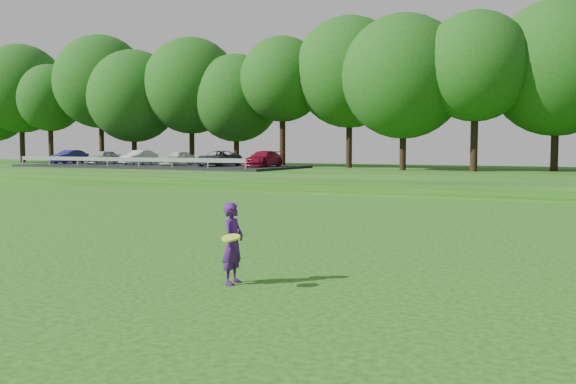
% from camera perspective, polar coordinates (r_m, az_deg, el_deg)
% --- Properties ---
extents(ground, '(140.00, 140.00, 0.00)m').
position_cam_1_polar(ground, '(13.63, -19.81, -6.18)').
color(ground, '#18430D').
rests_on(ground, ground).
extents(berm, '(130.00, 30.00, 0.60)m').
position_cam_1_polar(berm, '(44.25, 14.43, 1.32)').
color(berm, '#18430D').
rests_on(berm, ground).
extents(walking_path, '(130.00, 1.60, 0.04)m').
position_cam_1_polar(walking_path, '(30.81, 8.57, -0.29)').
color(walking_path, gray).
rests_on(walking_path, ground).
extents(treeline, '(104.00, 7.00, 15.00)m').
position_cam_1_polar(treeline, '(48.45, 15.67, 10.78)').
color(treeline, '#1B4710').
rests_on(treeline, berm).
extents(parking_lot, '(24.00, 9.00, 1.38)m').
position_cam_1_polar(parking_lot, '(53.50, -11.07, 2.66)').
color(parking_lot, black).
rests_on(parking_lot, berm).
extents(woman, '(0.60, 0.87, 1.41)m').
position_cam_1_polar(woman, '(11.10, -4.91, -4.55)').
color(woman, '#421666').
rests_on(woman, ground).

